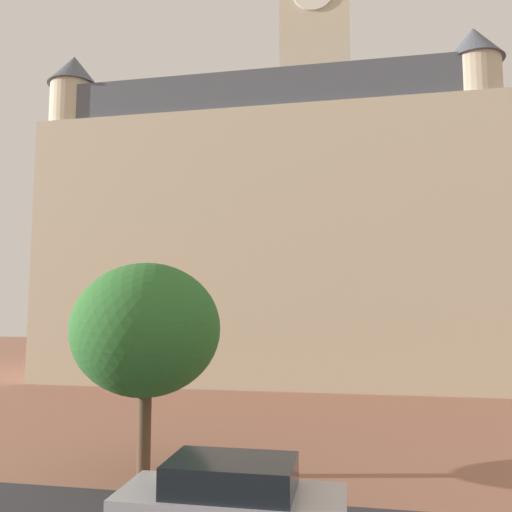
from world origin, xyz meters
name	(u,v)px	position (x,y,z in m)	size (l,w,h in m)	color
landmark_building	(273,227)	(-2.91, 31.58, 9.71)	(27.67, 10.53, 31.74)	beige
car_silver	(231,504)	(-0.44, 9.07, 0.75)	(4.34, 1.99, 1.57)	#B2B2BC
tree_curb_far	(146,330)	(-3.64, 12.48, 3.87)	(4.05, 4.05, 5.70)	brown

